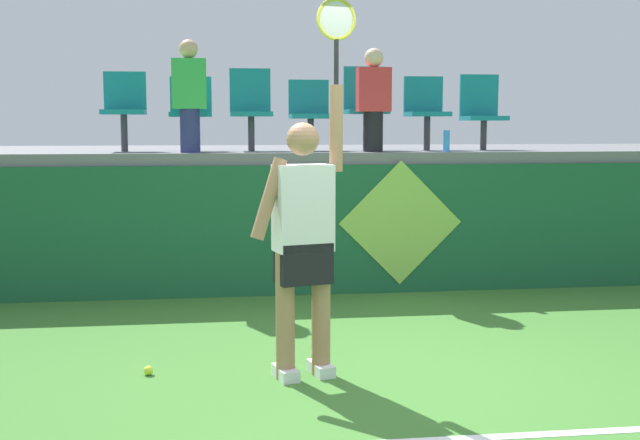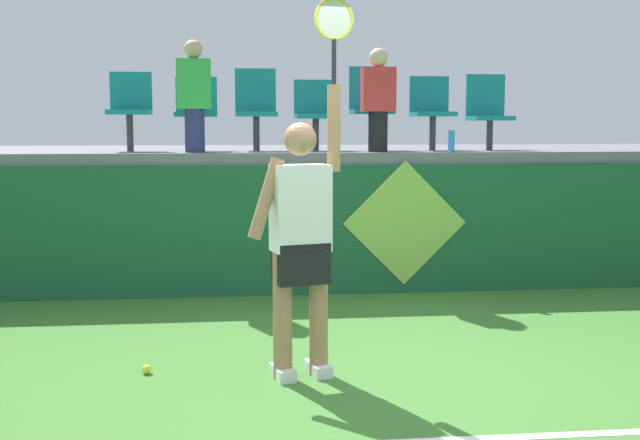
# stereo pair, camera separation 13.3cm
# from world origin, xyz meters

# --- Properties ---
(ground_plane) EXTENTS (40.00, 40.00, 0.00)m
(ground_plane) POSITION_xyz_m (0.00, 0.00, 0.00)
(ground_plane) COLOR #3D752D
(court_back_wall) EXTENTS (12.09, 0.20, 1.31)m
(court_back_wall) POSITION_xyz_m (0.00, 2.96, 0.66)
(court_back_wall) COLOR #195633
(court_back_wall) RESTS_ON ground_plane
(spectator_platform) EXTENTS (12.09, 2.95, 0.12)m
(spectator_platform) POSITION_xyz_m (0.00, 4.39, 1.37)
(spectator_platform) COLOR slate
(spectator_platform) RESTS_ON court_back_wall
(tennis_player) EXTENTS (0.74, 0.34, 2.56)m
(tennis_player) POSITION_xyz_m (-0.43, 0.25, 0.98)
(tennis_player) COLOR white
(tennis_player) RESTS_ON ground_plane
(tennis_ball) EXTENTS (0.07, 0.07, 0.07)m
(tennis_ball) POSITION_xyz_m (-1.50, 0.41, 0.03)
(tennis_ball) COLOR #D1E533
(tennis_ball) RESTS_ON ground_plane
(water_bottle) EXTENTS (0.07, 0.07, 0.22)m
(water_bottle) POSITION_xyz_m (1.36, 3.02, 1.55)
(water_bottle) COLOR #338CE5
(water_bottle) RESTS_ON spectator_platform
(stadium_chair_0) EXTENTS (0.44, 0.42, 0.84)m
(stadium_chair_0) POSITION_xyz_m (-1.95, 3.62, 1.91)
(stadium_chair_0) COLOR #38383D
(stadium_chair_0) RESTS_ON spectator_platform
(stadium_chair_1) EXTENTS (0.44, 0.42, 0.79)m
(stadium_chair_1) POSITION_xyz_m (-1.26, 3.62, 1.88)
(stadium_chair_1) COLOR #38383D
(stadium_chair_1) RESTS_ON spectator_platform
(stadium_chair_2) EXTENTS (0.44, 0.42, 0.88)m
(stadium_chair_2) POSITION_xyz_m (-0.63, 3.62, 1.92)
(stadium_chair_2) COLOR #38383D
(stadium_chair_2) RESTS_ON spectator_platform
(stadium_chair_3) EXTENTS (0.44, 0.42, 0.77)m
(stadium_chair_3) POSITION_xyz_m (0.01, 3.62, 1.86)
(stadium_chair_3) COLOR #38383D
(stadium_chair_3) RESTS_ON spectator_platform
(stadium_chair_4) EXTENTS (0.44, 0.42, 0.91)m
(stadium_chair_4) POSITION_xyz_m (0.62, 3.62, 1.94)
(stadium_chair_4) COLOR #38383D
(stadium_chair_4) RESTS_ON spectator_platform
(stadium_chair_5) EXTENTS (0.44, 0.42, 0.81)m
(stadium_chair_5) POSITION_xyz_m (1.29, 3.62, 1.89)
(stadium_chair_5) COLOR #38383D
(stadium_chair_5) RESTS_ON spectator_platform
(stadium_chair_6) EXTENTS (0.44, 0.42, 0.84)m
(stadium_chair_6) POSITION_xyz_m (1.94, 3.63, 1.88)
(stadium_chair_6) COLOR #38383D
(stadium_chair_6) RESTS_ON spectator_platform
(spectator_0) EXTENTS (0.34, 0.20, 1.12)m
(spectator_0) POSITION_xyz_m (-1.26, 3.17, 2.02)
(spectator_0) COLOR navy
(spectator_0) RESTS_ON spectator_platform
(spectator_1) EXTENTS (0.34, 0.20, 1.06)m
(spectator_1) POSITION_xyz_m (0.62, 3.16, 1.99)
(spectator_1) COLOR black
(spectator_1) RESTS_ON spectator_platform
(wall_signage_mount) EXTENTS (1.27, 0.01, 1.36)m
(wall_signage_mount) POSITION_xyz_m (0.85, 2.86, 0.00)
(wall_signage_mount) COLOR #195633
(wall_signage_mount) RESTS_ON ground_plane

